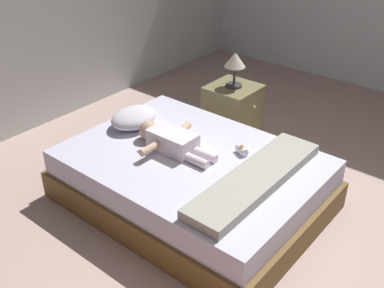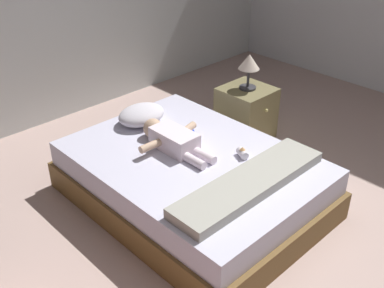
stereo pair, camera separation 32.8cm
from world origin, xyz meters
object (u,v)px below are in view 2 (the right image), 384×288
Objects in this scene: nightstand at (246,113)px; lamp at (249,64)px; baby at (172,139)px; toothbrush at (193,129)px; baby_bottle at (242,153)px; bed at (192,180)px; pillow at (142,115)px.

nightstand is 1.54× the size of lamp.
baby is 5.78× the size of toothbrush.
lamp reaches higher than baby_bottle.
baby_bottle is (0.25, -0.26, 0.24)m from bed.
toothbrush reaches higher than bed.
nightstand is at bearing 7.47° from toothbrush.
baby_bottle is (-0.02, -0.54, 0.03)m from toothbrush.
lamp is 1.07m from baby_bottle.
baby is at bearing 95.79° from bed.
baby_bottle is (-0.81, -0.64, 0.19)m from nightstand.
baby_bottle is at bearing -141.73° from lamp.
lamp reaches higher than nightstand.
bed is 4.62× the size of pillow.
baby_bottle is at bearing -92.27° from toothbrush.
toothbrush is at bearing 15.25° from baby.
pillow is at bearing 79.78° from baby.
nightstand reaches higher than bed.
pillow is 1.25× the size of lamp.
baby is 1.13m from nightstand.
lamp is at bearing 38.27° from baby_bottle.
bed is 2.74× the size of baby.
pillow reaches higher than baby_bottle.
nightstand is 0.48m from lamp.
pillow is 0.44m from toothbrush.
bed is at bearing -95.49° from pillow.
baby is at bearing -164.75° from toothbrush.
lamp is at bearing -15.47° from pillow.
lamp is (0.00, 0.00, 0.48)m from nightstand.
toothbrush is 0.82m from nightstand.
toothbrush is 0.54m from baby_bottle.
baby is 0.31m from toothbrush.
baby_bottle is at bearing -45.73° from bed.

